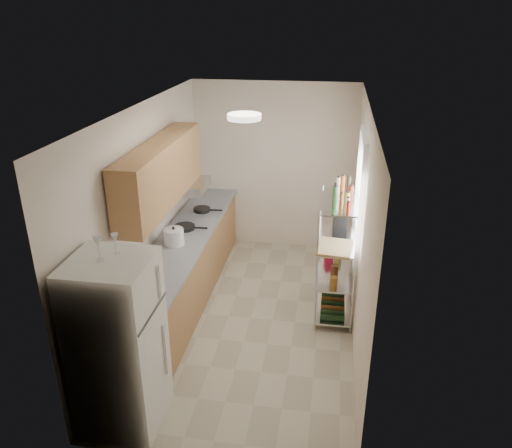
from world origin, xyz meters
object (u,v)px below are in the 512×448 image
(frying_pan_large, at_px, (185,227))
(espresso_machine, at_px, (340,222))
(cutting_board, at_px, (335,248))
(refrigerator, at_px, (119,345))
(rice_cooker, at_px, (174,237))

(frying_pan_large, xyz_separation_m, espresso_machine, (2.00, -0.05, 0.23))
(frying_pan_large, bearing_deg, cutting_board, -17.49)
(frying_pan_large, relative_size, cutting_board, 0.57)
(cutting_board, relative_size, espresso_machine, 1.64)
(refrigerator, distance_m, frying_pan_large, 2.39)
(rice_cooker, xyz_separation_m, espresso_machine, (1.99, 0.41, 0.16))
(refrigerator, relative_size, espresso_machine, 5.69)
(rice_cooker, height_order, cutting_board, rice_cooker)
(espresso_machine, bearing_deg, rice_cooker, -170.84)
(cutting_board, distance_m, espresso_machine, 0.49)
(espresso_machine, bearing_deg, refrigerator, -131.54)
(rice_cooker, bearing_deg, espresso_machine, 11.56)
(refrigerator, bearing_deg, frying_pan_large, 92.43)
(rice_cooker, height_order, frying_pan_large, rice_cooker)
(cutting_board, height_order, espresso_machine, espresso_machine)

